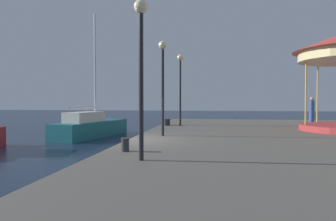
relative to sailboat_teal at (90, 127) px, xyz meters
The scene contains 9 objects.
ground_plane 8.35m from the sailboat_teal, 57.60° to the right, with size 120.00×120.00×0.00m, color #162338.
sailboat_teal is the anchor object (origin of this frame).
lamp_post_near_edge 13.05m from the sailboat_teal, 62.10° to the right, with size 0.36×0.36×4.07m.
lamp_post_mid_promenade 8.47m from the sailboat_teal, 45.18° to the right, with size 0.36×0.36×4.09m.
lamp_post_far_end 6.53m from the sailboat_teal, ahead, with size 0.36×0.36×4.31m.
bollard_south 4.91m from the sailboat_teal, ahead, with size 0.24×0.24×0.40m, color #2D2D33.
bollard_center 11.20m from the sailboat_teal, 62.60° to the right, with size 0.24×0.24×0.40m, color #2D2D33.
bollard_north 5.00m from the sailboat_teal, ahead, with size 0.24×0.24×0.40m, color #2D2D33.
person_far_corner 14.77m from the sailboat_teal, 13.30° to the left, with size 0.34×0.34×1.77m.
Camera 1 is at (3.31, -12.00, 2.32)m, focal length 33.64 mm.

